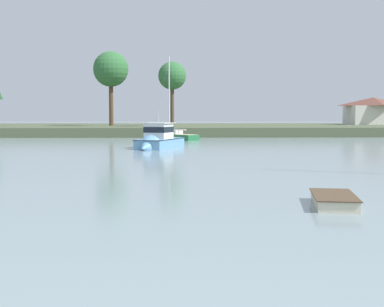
# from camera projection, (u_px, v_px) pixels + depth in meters

# --- Properties ---
(far_shore_bank) EXTENTS (239.57, 45.51, 1.50)m
(far_shore_bank) POSITION_uv_depth(u_px,v_px,m) (227.00, 129.00, 106.52)
(far_shore_bank) COLOR #4C563D
(far_shore_bank) RESTS_ON ground
(sailboat_green) EXTENTS (7.51, 7.75, 12.32)m
(sailboat_green) POSITION_uv_depth(u_px,v_px,m) (173.00, 138.00, 76.99)
(sailboat_green) COLOR #236B3D
(sailboat_green) RESTS_ON ground
(dinghy_cream) EXTENTS (2.21, 3.74, 0.64)m
(dinghy_cream) POSITION_uv_depth(u_px,v_px,m) (334.00, 202.00, 21.17)
(dinghy_cream) COLOR beige
(dinghy_cream) RESTS_ON ground
(cruiser_skyblue) EXTENTS (5.58, 9.38, 4.97)m
(cruiser_skyblue) POSITION_uv_depth(u_px,v_px,m) (157.00, 142.00, 56.90)
(cruiser_skyblue) COLOR #669ECC
(cruiser_skyblue) RESTS_ON ground
(shore_tree_inland_a) EXTENTS (6.49, 6.49, 13.67)m
(shore_tree_inland_a) POSITION_uv_depth(u_px,v_px,m) (111.00, 70.00, 99.66)
(shore_tree_inland_a) COLOR brown
(shore_tree_inland_a) RESTS_ON far_shore_bank
(shore_tree_left_mid) EXTENTS (4.90, 4.90, 11.32)m
(shore_tree_left_mid) POSITION_uv_depth(u_px,v_px,m) (172.00, 76.00, 94.88)
(shore_tree_left_mid) COLOR brown
(shore_tree_left_mid) RESTS_ON far_shore_bank
(cottage_eastern) EXTENTS (10.96, 8.92, 5.64)m
(cottage_eastern) POSITION_uv_depth(u_px,v_px,m) (373.00, 110.00, 113.11)
(cottage_eastern) COLOR silver
(cottage_eastern) RESTS_ON far_shore_bank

